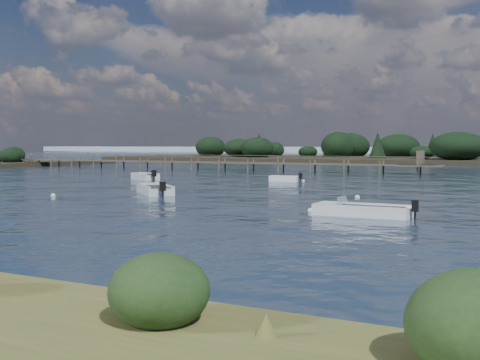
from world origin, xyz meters
The scene contains 11 objects.
ground centered at (0.00, 60.00, 0.00)m, with size 400.00×400.00×0.00m, color #152332.
tender_far_white centered at (-4.53, 29.10, 0.15)m, with size 3.05×1.15×1.04m.
dinghy_mid_white_a centered at (9.36, 6.11, 0.15)m, with size 4.83×1.73×1.13m.
tender_far_grey centered at (-17.53, 25.34, 0.18)m, with size 3.90×3.01×1.29m.
dinghy_mid_grey centered at (-6.86, 12.05, 0.17)m, with size 4.53×4.38×1.25m.
buoy_b centered at (6.49, 6.86, 0.00)m, with size 0.32×0.32×0.32m, color silver.
buoy_c centered at (-11.91, 7.66, 0.00)m, with size 0.32×0.32×0.32m, color silver.
buoy_e centered at (-3.15, 30.20, 0.00)m, with size 0.32×0.32×0.32m, color silver.
buoy_extra_b centered at (6.30, 15.69, 0.00)m, with size 0.32×0.32×0.32m, color silver.
jetty centered at (-21.74, 47.99, 0.98)m, with size 64.50×3.20×3.40m.
distant_haze centered at (-90.00, 230.00, 0.00)m, with size 280.00×20.00×2.40m, color #99ADBD.
Camera 1 is at (17.33, -21.68, 3.36)m, focal length 45.00 mm.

